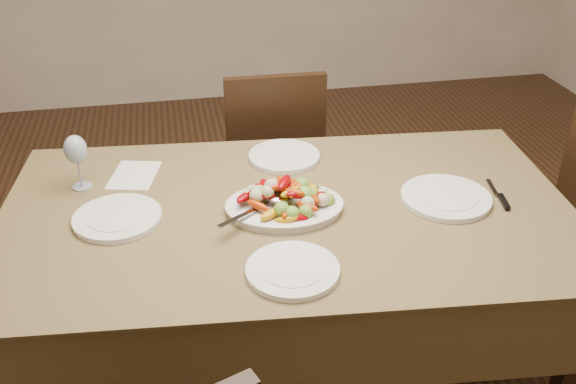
# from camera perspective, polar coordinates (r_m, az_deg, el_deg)

# --- Properties ---
(dining_table) EXTENTS (1.93, 1.20, 0.76)m
(dining_table) POSITION_cam_1_polar(r_m,az_deg,el_deg) (2.28, 0.00, -9.61)
(dining_table) COLOR brown
(dining_table) RESTS_ON ground
(chair_far) EXTENTS (0.43, 0.43, 0.95)m
(chair_far) POSITION_cam_1_polar(r_m,az_deg,el_deg) (2.98, -1.62, 2.91)
(chair_far) COLOR black
(chair_far) RESTS_ON ground
(serving_platter) EXTENTS (0.39, 0.30, 0.02)m
(serving_platter) POSITION_cam_1_polar(r_m,az_deg,el_deg) (2.04, -0.33, -1.44)
(serving_platter) COLOR white
(serving_platter) RESTS_ON dining_table
(roasted_vegetables) EXTENTS (0.32, 0.23, 0.09)m
(roasted_vegetables) POSITION_cam_1_polar(r_m,az_deg,el_deg) (2.01, -0.33, -0.06)
(roasted_vegetables) COLOR #7B0206
(roasted_vegetables) RESTS_ON serving_platter
(serving_spoon) EXTENTS (0.23, 0.25, 0.03)m
(serving_spoon) POSITION_cam_1_polar(r_m,az_deg,el_deg) (1.99, -2.09, -1.20)
(serving_spoon) COLOR #9EA0A8
(serving_spoon) RESTS_ON serving_platter
(plate_left) EXTENTS (0.27, 0.27, 0.02)m
(plate_left) POSITION_cam_1_polar(r_m,az_deg,el_deg) (2.07, -14.92, -2.25)
(plate_left) COLOR white
(plate_left) RESTS_ON dining_table
(plate_right) EXTENTS (0.29, 0.29, 0.02)m
(plate_right) POSITION_cam_1_polar(r_m,az_deg,el_deg) (2.16, 13.85, -0.51)
(plate_right) COLOR white
(plate_right) RESTS_ON dining_table
(plate_far) EXTENTS (0.26, 0.26, 0.02)m
(plate_far) POSITION_cam_1_polar(r_m,az_deg,el_deg) (2.36, -0.33, 3.17)
(plate_far) COLOR white
(plate_far) RESTS_ON dining_table
(plate_near) EXTENTS (0.26, 0.26, 0.02)m
(plate_near) POSITION_cam_1_polar(r_m,az_deg,el_deg) (1.78, 0.41, -6.99)
(plate_near) COLOR white
(plate_near) RESTS_ON dining_table
(wine_glass) EXTENTS (0.08, 0.08, 0.20)m
(wine_glass) POSITION_cam_1_polar(r_m,az_deg,el_deg) (2.24, -18.21, 2.67)
(wine_glass) COLOR #8C99A5
(wine_glass) RESTS_ON dining_table
(menu_card) EXTENTS (0.20, 0.24, 0.00)m
(menu_card) POSITION_cam_1_polar(r_m,az_deg,el_deg) (2.32, -13.51, 1.46)
(menu_card) COLOR silver
(menu_card) RESTS_ON dining_table
(table_knife) EXTENTS (0.05, 0.20, 0.01)m
(table_knife) POSITION_cam_1_polar(r_m,az_deg,el_deg) (2.23, 18.19, -0.33)
(table_knife) COLOR #9EA0A8
(table_knife) RESTS_ON dining_table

